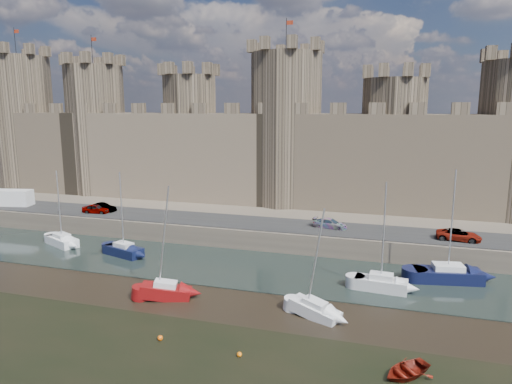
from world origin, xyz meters
TOP-DOWN VIEW (x-y plane):
  - water_channel at (0.00, 24.00)m, footprint 160.00×12.00m
  - quay at (0.00, 60.00)m, footprint 160.00×60.00m
  - road at (0.00, 34.00)m, footprint 160.00×7.00m
  - castle at (-0.64, 48.00)m, footprint 108.50×11.00m
  - car_0 at (-22.06, 32.84)m, footprint 4.01×1.89m
  - car_1 at (-21.75, 33.90)m, footprint 3.97×1.39m
  - car_2 at (11.09, 34.26)m, footprint 4.47×2.30m
  - car_3 at (25.83, 33.03)m, footprint 5.02×2.68m
  - van at (-37.39, 33.50)m, footprint 6.03×3.36m
  - sailboat_0 at (-21.83, 25.18)m, footprint 5.51×3.93m
  - sailboat_1 at (-11.92, 23.84)m, footprint 5.37×3.32m
  - sailboat_2 at (17.71, 21.82)m, footprint 5.04×2.30m
  - sailboat_3 at (24.12, 26.11)m, footprint 6.88×3.66m
  - sailboat_4 at (-1.33, 14.25)m, footprint 4.90×3.10m
  - sailboat_5 at (12.49, 14.51)m, footprint 4.71×3.24m
  - dinghy_4 at (19.73, 7.57)m, footprint 4.17×4.15m
  - buoy_1 at (1.90, 7.12)m, footprint 0.42×0.42m
  - buoy_3 at (8.42, 6.67)m, footprint 0.38×0.38m

SIDE VIEW (x-z plane):
  - water_channel at x=0.00m, z-range 0.00..0.08m
  - buoy_3 at x=8.42m, z-range 0.00..0.38m
  - buoy_1 at x=1.90m, z-range 0.00..0.42m
  - dinghy_4 at x=19.73m, z-range 0.00..0.71m
  - sailboat_5 at x=12.49m, z-range -4.05..5.43m
  - sailboat_0 at x=-21.83m, z-range -4.05..5.57m
  - sailboat_4 at x=-1.33m, z-range -4.57..6.12m
  - sailboat_1 at x=-11.92m, z-range -4.23..5.82m
  - sailboat_2 at x=17.71m, z-range -4.46..6.13m
  - sailboat_3 at x=24.12m, z-range -4.87..6.59m
  - quay at x=0.00m, z-range 0.00..2.50m
  - road at x=0.00m, z-range 2.50..2.60m
  - car_2 at x=11.09m, z-range 2.50..3.74m
  - car_1 at x=-21.75m, z-range 2.50..3.81m
  - car_0 at x=-22.06m, z-range 2.50..3.83m
  - car_3 at x=25.83m, z-range 2.50..3.84m
  - van at x=-37.39m, z-range 2.50..4.98m
  - castle at x=-0.64m, z-range -2.83..26.17m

